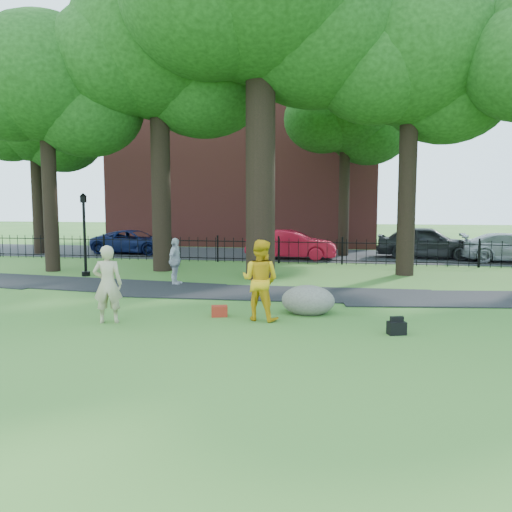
% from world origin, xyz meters
% --- Properties ---
extents(ground, '(120.00, 120.00, 0.00)m').
position_xyz_m(ground, '(0.00, 0.00, 0.00)').
color(ground, '#295A1F').
rests_on(ground, ground).
extents(footpath, '(36.07, 3.85, 0.03)m').
position_xyz_m(footpath, '(1.00, 3.90, 0.00)').
color(footpath, black).
rests_on(footpath, ground).
extents(street, '(80.00, 7.00, 0.02)m').
position_xyz_m(street, '(0.00, 16.00, 0.00)').
color(street, black).
rests_on(street, ground).
extents(iron_fence, '(44.00, 0.04, 1.20)m').
position_xyz_m(iron_fence, '(0.00, 12.00, 0.60)').
color(iron_fence, black).
rests_on(iron_fence, ground).
extents(brick_building, '(18.00, 8.00, 12.00)m').
position_xyz_m(brick_building, '(-4.00, 24.00, 6.00)').
color(brick_building, maroon).
rests_on(brick_building, ground).
extents(big_tree, '(10.08, 8.61, 14.37)m').
position_xyz_m(big_tree, '(0.13, 7.09, 10.14)').
color(big_tree, black).
rests_on(big_tree, ground).
extents(tree_row, '(26.82, 7.96, 12.42)m').
position_xyz_m(tree_row, '(0.52, 8.40, 8.15)').
color(tree_row, black).
rests_on(tree_row, ground).
extents(woman, '(0.78, 0.63, 1.87)m').
position_xyz_m(woman, '(-2.35, -0.62, 0.93)').
color(woman, tan).
rests_on(woman, ground).
extents(man, '(1.11, 0.96, 1.97)m').
position_xyz_m(man, '(1.17, 0.33, 0.99)').
color(man, gold).
rests_on(man, ground).
extents(pedestrian, '(0.43, 0.98, 1.65)m').
position_xyz_m(pedestrian, '(-2.68, 5.00, 0.82)').
color(pedestrian, '#B2B3B7').
rests_on(pedestrian, ground).
extents(boulder, '(1.47, 1.17, 0.80)m').
position_xyz_m(boulder, '(2.27, 1.24, 0.40)').
color(boulder, gray).
rests_on(boulder, ground).
extents(lamppost, '(0.32, 0.32, 3.26)m').
position_xyz_m(lamppost, '(-6.89, 6.42, 1.60)').
color(lamppost, black).
rests_on(lamppost, ground).
extents(backpack, '(0.44, 0.34, 0.29)m').
position_xyz_m(backpack, '(4.33, -0.49, 0.14)').
color(backpack, black).
rests_on(backpack, ground).
extents(red_bag, '(0.45, 0.36, 0.27)m').
position_xyz_m(red_bag, '(0.09, 0.49, 0.14)').
color(red_bag, maroon).
rests_on(red_bag, ground).
extents(red_sedan, '(4.55, 1.60, 1.50)m').
position_xyz_m(red_sedan, '(0.41, 13.76, 0.75)').
color(red_sedan, '#B00D22').
rests_on(red_sedan, ground).
extents(navy_van, '(4.93, 2.51, 1.33)m').
position_xyz_m(navy_van, '(-8.69, 15.06, 0.67)').
color(navy_van, '#0C153E').
rests_on(navy_van, ground).
extents(grey_car, '(5.16, 2.49, 1.70)m').
position_xyz_m(grey_car, '(7.25, 15.50, 0.85)').
color(grey_car, black).
rests_on(grey_car, ground).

